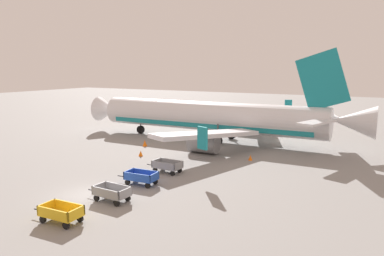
% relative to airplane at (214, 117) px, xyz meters
% --- Properties ---
extents(ground_plane, '(220.00, 220.00, 0.00)m').
position_rel_airplane_xyz_m(ground_plane, '(0.51, -22.50, -3.05)').
color(ground_plane, gray).
extents(airplane, '(37.55, 30.29, 11.34)m').
position_rel_airplane_xyz_m(airplane, '(0.00, 0.00, 0.00)').
color(airplane, silver).
rests_on(airplane, ground).
extents(baggage_cart_nearest, '(3.58, 1.51, 1.07)m').
position_rel_airplane_xyz_m(baggage_cart_nearest, '(2.69, -26.89, -2.45)').
color(baggage_cart_nearest, gold).
rests_on(baggage_cart_nearest, ground).
extents(baggage_cart_second_in_row, '(3.57, 1.48, 1.07)m').
position_rel_airplane_xyz_m(baggage_cart_second_in_row, '(2.95, -22.67, -2.45)').
color(baggage_cart_second_in_row, gray).
rests_on(baggage_cart_second_in_row, ground).
extents(baggage_cart_third_in_row, '(3.59, 1.57, 1.07)m').
position_rel_airplane_xyz_m(baggage_cart_third_in_row, '(2.54, -18.74, -2.45)').
color(baggage_cart_third_in_row, '#234CB2').
rests_on(baggage_cart_third_in_row, ground).
extents(baggage_cart_fourth_in_row, '(3.58, 1.50, 1.07)m').
position_rel_airplane_xyz_m(baggage_cart_fourth_in_row, '(2.50, -14.88, -2.45)').
color(baggage_cart_fourth_in_row, gray).
rests_on(baggage_cart_fourth_in_row, ground).
extents(traffic_cone_near_plane, '(0.46, 0.46, 0.61)m').
position_rel_airplane_xyz_m(traffic_cone_near_plane, '(-3.27, -11.12, -2.75)').
color(traffic_cone_near_plane, orange).
rests_on(traffic_cone_near_plane, ground).
extents(traffic_cone_mid_apron, '(0.42, 0.42, 0.55)m').
position_rel_airplane_xyz_m(traffic_cone_mid_apron, '(7.47, -7.14, -2.78)').
color(traffic_cone_mid_apron, orange).
rests_on(traffic_cone_mid_apron, ground).
extents(traffic_cone_by_carts, '(0.56, 0.56, 0.74)m').
position_rel_airplane_xyz_m(traffic_cone_by_carts, '(-5.85, -6.90, -2.68)').
color(traffic_cone_by_carts, orange).
rests_on(traffic_cone_by_carts, ground).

